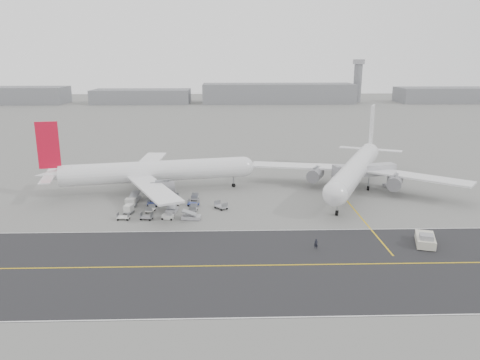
{
  "coord_description": "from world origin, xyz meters",
  "views": [
    {
      "loc": [
        1.63,
        -87.9,
        32.85
      ],
      "look_at": [
        4.61,
        12.0,
        6.51
      ],
      "focal_mm": 35.0,
      "sensor_mm": 36.0,
      "label": 1
    }
  ],
  "objects_px": {
    "control_tower": "(358,80)",
    "pushback_tug": "(425,240)",
    "airliner_b": "(356,168)",
    "airliner_a": "(150,172)",
    "jet_bridge": "(365,172)",
    "ground_crew_a": "(316,244)"
  },
  "relations": [
    {
      "from": "airliner_b",
      "to": "airliner_a",
      "type": "bearing_deg",
      "value": -153.97
    },
    {
      "from": "control_tower",
      "to": "jet_bridge",
      "type": "xyz_separation_m",
      "value": [
        -62.93,
        -238.25,
        -11.67
      ]
    },
    {
      "from": "airliner_b",
      "to": "ground_crew_a",
      "type": "bearing_deg",
      "value": -89.46
    },
    {
      "from": "control_tower",
      "to": "pushback_tug",
      "type": "bearing_deg",
      "value": -102.81
    },
    {
      "from": "control_tower",
      "to": "airliner_b",
      "type": "bearing_deg",
      "value": -105.35
    },
    {
      "from": "pushback_tug",
      "to": "control_tower",
      "type": "bearing_deg",
      "value": 95.16
    },
    {
      "from": "ground_crew_a",
      "to": "airliner_b",
      "type": "bearing_deg",
      "value": 80.66
    },
    {
      "from": "jet_bridge",
      "to": "ground_crew_a",
      "type": "xyz_separation_m",
      "value": [
        -19.73,
        -38.32,
        -3.65
      ]
    },
    {
      "from": "airliner_a",
      "to": "airliner_b",
      "type": "relative_size",
      "value": 1.01
    },
    {
      "from": "airliner_b",
      "to": "pushback_tug",
      "type": "bearing_deg",
      "value": -60.73
    },
    {
      "from": "jet_bridge",
      "to": "ground_crew_a",
      "type": "height_order",
      "value": "jet_bridge"
    },
    {
      "from": "airliner_b",
      "to": "pushback_tug",
      "type": "distance_m",
      "value": 37.18
    },
    {
      "from": "control_tower",
      "to": "airliner_a",
      "type": "height_order",
      "value": "control_tower"
    },
    {
      "from": "jet_bridge",
      "to": "airliner_b",
      "type": "bearing_deg",
      "value": 173.11
    },
    {
      "from": "airliner_a",
      "to": "airliner_b",
      "type": "height_order",
      "value": "airliner_b"
    },
    {
      "from": "control_tower",
      "to": "airliner_b",
      "type": "relative_size",
      "value": 0.6
    },
    {
      "from": "pushback_tug",
      "to": "ground_crew_a",
      "type": "relative_size",
      "value": 4.66
    },
    {
      "from": "control_tower",
      "to": "pushback_tug",
      "type": "xyz_separation_m",
      "value": [
        -62.62,
        -275.3,
        -15.24
      ]
    },
    {
      "from": "airliner_a",
      "to": "jet_bridge",
      "type": "relative_size",
      "value": 3.01
    },
    {
      "from": "airliner_b",
      "to": "pushback_tug",
      "type": "height_order",
      "value": "airliner_b"
    },
    {
      "from": "control_tower",
      "to": "jet_bridge",
      "type": "bearing_deg",
      "value": -104.8
    },
    {
      "from": "pushback_tug",
      "to": "airliner_a",
      "type": "bearing_deg",
      "value": 164.89
    }
  ]
}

